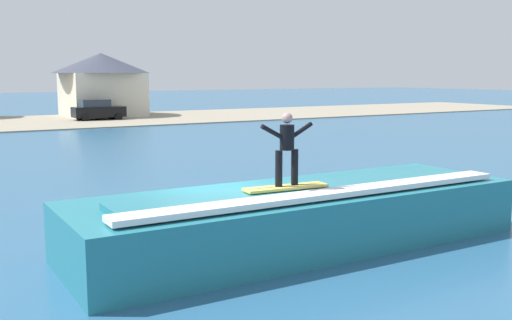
{
  "coord_description": "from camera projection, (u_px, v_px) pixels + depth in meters",
  "views": [
    {
      "loc": [
        -6.27,
        -12.3,
        3.97
      ],
      "look_at": [
        1.54,
        0.91,
        1.77
      ],
      "focal_mm": 41.65,
      "sensor_mm": 36.0,
      "label": 1
    }
  ],
  "objects": [
    {
      "name": "ground_plane",
      "position": [
        220.0,
        242.0,
        14.21
      ],
      "size": [
        260.0,
        260.0,
        0.0
      ],
      "primitive_type": "plane",
      "color": "#295A80"
    },
    {
      "name": "car_far_shore",
      "position": [
        98.0,
        110.0,
        51.68
      ],
      "size": [
        4.4,
        2.21,
        1.86
      ],
      "color": "black",
      "rests_on": "ground_plane"
    },
    {
      "name": "house_gabled_white",
      "position": [
        102.0,
        81.0,
        56.57
      ],
      "size": [
        9.2,
        9.2,
        6.02
      ],
      "color": "beige",
      "rests_on": "ground_plane"
    },
    {
      "name": "surfboard",
      "position": [
        286.0,
        187.0,
        13.11
      ],
      "size": [
        1.98,
        0.59,
        0.06
      ],
      "color": "#EAD159",
      "rests_on": "wave_crest"
    },
    {
      "name": "surfer",
      "position": [
        287.0,
        145.0,
        13.04
      ],
      "size": [
        1.34,
        0.32,
        1.62
      ],
      "color": "black",
      "rests_on": "surfboard"
    },
    {
      "name": "wave_crest",
      "position": [
        301.0,
        216.0,
        13.89
      ],
      "size": [
        10.88,
        3.37,
        1.48
      ],
      "color": "teal",
      "rests_on": "ground_plane"
    }
  ]
}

